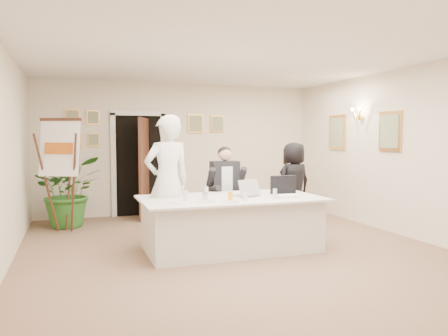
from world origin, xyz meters
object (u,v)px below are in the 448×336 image
laptop (246,187)px  flip_chart (63,181)px  conference_table (231,223)px  potted_palm (69,191)px  steel_jug (205,196)px  laptop_bag (283,185)px  standing_man (167,182)px  paper_stack (288,196)px  standing_woman (294,183)px  oj_glass (230,196)px  seated_man (226,190)px

laptop → flip_chart: bearing=124.5°
flip_chart → conference_table: bearing=-41.2°
potted_palm → steel_jug: bearing=-56.1°
laptop_bag → steel_jug: size_ratio=3.63×
standing_man → laptop: (1.12, -0.31, -0.07)m
laptop_bag → paper_stack: size_ratio=1.22×
paper_stack → potted_palm: bearing=137.6°
standing_woman → oj_glass: size_ratio=11.95×
seated_man → oj_glass: (-0.44, -1.44, 0.08)m
potted_palm → standing_woman: bearing=-14.0°
oj_glass → laptop_bag: bearing=25.2°
seated_man → laptop: size_ratio=4.04×
seated_man → flip_chart: size_ratio=0.78×
laptop_bag → seated_man: bearing=118.6°
steel_jug → laptop: bearing=17.3°
laptop_bag → oj_glass: (-1.05, -0.50, -0.07)m
laptop → laptop_bag: (0.65, 0.07, 0.00)m
conference_table → flip_chart: bearing=138.8°
seated_man → steel_jug: size_ratio=13.73×
steel_jug → paper_stack: bearing=-4.0°
laptop_bag → standing_woman: bearing=51.6°
laptop → steel_jug: bearing=179.3°
laptop → oj_glass: bearing=-151.2°
paper_stack → conference_table: bearing=162.4°
laptop → laptop_bag: bearing=-11.8°
laptop → laptop_bag: size_ratio=0.93×
oj_glass → steel_jug: oj_glass is taller
conference_table → flip_chart: flip_chart is taller
seated_man → oj_glass: seated_man is taller
potted_palm → steel_jug: (1.81, -2.69, 0.17)m
potted_palm → laptop_bag: (3.16, -2.41, 0.26)m
standing_man → paper_stack: (1.66, -0.61, -0.19)m
potted_palm → paper_stack: (3.05, -2.78, 0.14)m
seated_man → standing_man: (-1.15, -0.70, 0.23)m
paper_stack → oj_glass: oj_glass is taller
conference_table → steel_jug: 0.64m
flip_chart → standing_woman: flip_chart is taller
paper_stack → flip_chart: bearing=143.7°
standing_woman → laptop: standing_woman is taller
seated_man → laptop: (-0.04, -1.01, 0.16)m
potted_palm → conference_table: bearing=-48.3°
potted_palm → steel_jug: size_ratio=11.92×
paper_stack → standing_woman: bearing=59.4°
standing_man → laptop_bag: 1.79m
steel_jug → standing_woman: bearing=36.4°
standing_woman → laptop_bag: size_ratio=3.89×
flip_chart → laptop: 3.27m
standing_man → steel_jug: standing_man is taller
seated_man → standing_man: standing_man is taller
seated_man → standing_woman: size_ratio=0.97×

